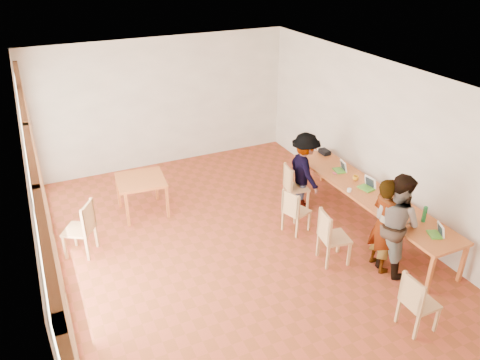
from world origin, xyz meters
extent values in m
plane|color=#A14127|center=(0.00, 0.00, 0.00)|extent=(8.00, 8.00, 0.00)
cube|color=silver|center=(0.00, 4.00, 1.50)|extent=(6.00, 0.10, 3.00)
cube|color=silver|center=(0.00, -4.00, 1.50)|extent=(6.00, 0.10, 3.00)
cube|color=silver|center=(3.00, 0.00, 1.50)|extent=(0.10, 8.00, 3.00)
cube|color=white|center=(-2.96, 0.00, 1.50)|extent=(0.10, 8.00, 3.00)
cube|color=white|center=(0.00, 0.00, 3.02)|extent=(6.00, 8.00, 0.04)
cube|color=#CA682D|center=(2.50, -0.39, 0.72)|extent=(0.80, 4.00, 0.05)
cube|color=#CA682D|center=(2.16, -2.33, 0.35)|extent=(0.06, 0.06, 0.70)
cube|color=#CA682D|center=(2.16, 1.55, 0.35)|extent=(0.06, 0.06, 0.70)
cube|color=#CA682D|center=(2.84, -2.33, 0.35)|extent=(0.06, 0.06, 0.70)
cube|color=#CA682D|center=(2.84, 1.55, 0.35)|extent=(0.06, 0.06, 0.70)
cube|color=#CA682D|center=(-1.18, 1.90, 0.72)|extent=(0.90, 0.90, 0.05)
cube|color=#CA682D|center=(-1.57, 1.51, 0.35)|extent=(0.05, 0.05, 0.70)
cube|color=#CA682D|center=(-1.57, 2.29, 0.35)|extent=(0.05, 0.05, 0.70)
cube|color=#CA682D|center=(-0.79, 1.51, 0.35)|extent=(0.05, 0.05, 0.70)
cube|color=#CA682D|center=(-0.79, 2.29, 0.35)|extent=(0.05, 0.05, 0.70)
cube|color=tan|center=(1.50, -2.79, 0.43)|extent=(0.43, 0.43, 0.04)
cube|color=tan|center=(1.30, -2.78, 0.67)|extent=(0.04, 0.42, 0.44)
cube|color=tan|center=(1.33, -1.02, 0.46)|extent=(0.52, 0.52, 0.04)
cube|color=tan|center=(1.13, -0.98, 0.72)|extent=(0.12, 0.45, 0.47)
cube|color=tan|center=(1.24, 0.05, 0.41)|extent=(0.51, 0.51, 0.04)
cube|color=tan|center=(1.07, -0.01, 0.64)|extent=(0.16, 0.40, 0.42)
cube|color=tan|center=(1.69, 0.81, 0.44)|extent=(0.50, 0.50, 0.04)
cube|color=tan|center=(1.50, 0.84, 0.68)|extent=(0.11, 0.43, 0.45)
cube|color=tan|center=(-2.50, 1.02, 0.47)|extent=(0.63, 0.63, 0.04)
cube|color=tan|center=(-2.32, 0.91, 0.74)|extent=(0.28, 0.42, 0.48)
imported|color=gray|center=(1.92, -1.47, 0.82)|extent=(0.45, 0.63, 1.64)
imported|color=gray|center=(2.08, -1.56, 0.86)|extent=(0.72, 0.89, 1.72)
imported|color=gray|center=(1.87, 0.82, 0.78)|extent=(0.67, 1.06, 1.56)
cube|color=#54AB31|center=(2.51, -1.96, 0.76)|extent=(0.26, 0.29, 0.03)
cube|color=white|center=(2.59, -2.00, 0.85)|extent=(0.15, 0.23, 0.20)
cube|color=#54AB31|center=(2.52, -0.28, 0.76)|extent=(0.24, 0.30, 0.03)
cube|color=white|center=(2.62, -0.26, 0.86)|extent=(0.12, 0.26, 0.23)
cube|color=#54AB31|center=(2.51, 0.55, 0.76)|extent=(0.23, 0.29, 0.03)
cube|color=white|center=(2.60, 0.53, 0.86)|extent=(0.12, 0.25, 0.21)
imported|color=#FAAB1C|center=(2.56, 0.09, 0.80)|extent=(0.15, 0.15, 0.09)
cylinder|color=#24823E|center=(2.65, -1.58, 0.89)|extent=(0.07, 0.07, 0.28)
cylinder|color=silver|center=(2.50, -1.51, 0.80)|extent=(0.07, 0.07, 0.09)
cylinder|color=white|center=(2.17, -0.23, 0.78)|extent=(0.08, 0.08, 0.06)
cube|color=#D8425B|center=(2.36, 0.50, 0.76)|extent=(0.05, 0.10, 0.01)
cube|color=black|center=(2.73, 1.39, 0.80)|extent=(0.16, 0.26, 0.09)
camera|label=1|loc=(-2.84, -6.20, 4.89)|focal=35.00mm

